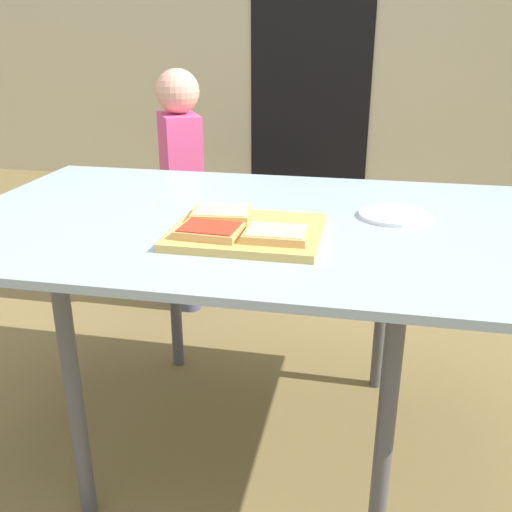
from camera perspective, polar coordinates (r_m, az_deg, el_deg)
ground_plane at (r=1.81m, az=-0.21°, el=-17.61°), size 16.00×16.00×0.00m
house_door at (r=4.48m, az=5.51°, el=19.60°), size 0.90×0.02×2.00m
dining_table at (r=1.49m, az=-0.25°, el=1.80°), size 1.54×0.95×0.69m
cutting_board at (r=1.34m, az=-0.87°, el=2.41°), size 0.34×0.30×0.02m
pizza_slice_near_right at (r=1.27m, az=2.04°, el=2.19°), size 0.14×0.11×0.02m
pizza_slice_near_left at (r=1.29m, az=-4.61°, el=2.53°), size 0.15×0.12×0.02m
pizza_slice_far_left at (r=1.41m, az=-3.42°, el=4.22°), size 0.15×0.12×0.02m
plate_white_right at (r=1.52m, az=13.55°, el=3.96°), size 0.18×0.18×0.01m
child_left at (r=2.42m, az=-7.42°, el=7.99°), size 0.24×0.28×1.00m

